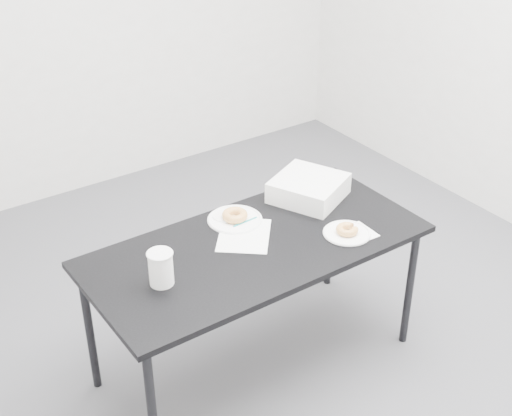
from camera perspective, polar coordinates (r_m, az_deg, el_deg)
floor at (r=3.55m, az=-0.41°, el=-11.13°), size 4.00×4.00×0.00m
table at (r=3.09m, az=0.01°, el=-3.65°), size 1.49×0.71×0.67m
scorecard at (r=3.12m, az=-0.97°, el=-2.19°), size 0.35×0.36×0.00m
logo_patch at (r=3.22m, az=-0.69°, el=-0.99°), size 0.06×0.06×0.00m
pen at (r=3.20m, az=-0.88°, el=-1.13°), size 0.13×0.02×0.01m
napkin at (r=3.16m, az=8.06°, el=-2.01°), size 0.15×0.15×0.00m
plate_near at (r=3.15m, az=7.28°, el=-2.01°), size 0.21×0.21×0.01m
donut_near at (r=3.14m, az=7.30°, el=-1.72°), size 0.11×0.11×0.03m
plate_far at (r=3.22m, az=-1.70°, el=-0.93°), size 0.25×0.25×0.01m
donut_far at (r=3.21m, az=-1.71°, el=-0.58°), size 0.13×0.13×0.04m
coffee_cup at (r=2.81m, az=-7.62°, el=-4.78°), size 0.10×0.10×0.15m
cup_lid at (r=3.24m, az=-2.56°, el=-0.71°), size 0.10×0.10×0.01m
bakery_box at (r=3.39m, az=4.23°, el=1.60°), size 0.41×0.41×0.10m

